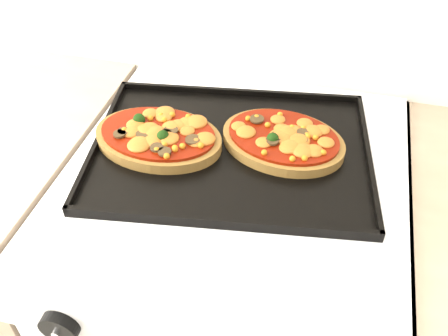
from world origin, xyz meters
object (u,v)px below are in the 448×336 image
(baking_tray, at_px, (231,149))
(pizza_right, at_px, (283,139))
(stove, at_px, (233,310))
(pizza_left, at_px, (158,136))

(baking_tray, relative_size, pizza_right, 2.19)
(stove, relative_size, pizza_right, 4.07)
(stove, bearing_deg, pizza_left, 173.07)
(stove, relative_size, baking_tray, 1.85)
(pizza_right, bearing_deg, pizza_left, -167.44)
(stove, xyz_separation_m, pizza_left, (-0.15, 0.02, 0.48))
(pizza_left, xyz_separation_m, pizza_right, (0.22, 0.05, -0.00))
(baking_tray, height_order, pizza_left, pizza_left)
(baking_tray, height_order, pizza_right, pizza_right)
(pizza_right, bearing_deg, baking_tray, -158.39)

